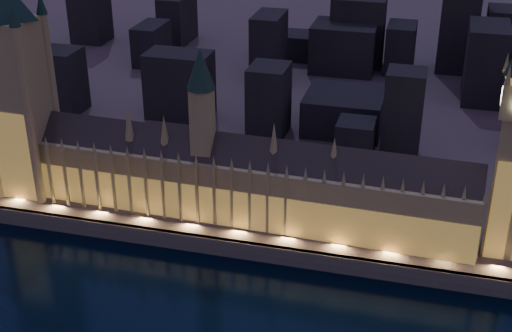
# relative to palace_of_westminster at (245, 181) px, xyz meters

# --- Properties ---
(ground_plane) EXTENTS (2000.00, 2000.00, 0.00)m
(ground_plane) POSITION_rel_palace_of_westminster_xyz_m (1.85, -61.75, -26.37)
(ground_plane) COLOR black
(ground_plane) RESTS_ON ground
(embankment_wall) EXTENTS (2000.00, 2.50, 8.00)m
(embankment_wall) POSITION_rel_palace_of_westminster_xyz_m (1.85, -20.75, -22.37)
(embankment_wall) COLOR #424B4B
(embankment_wall) RESTS_ON ground
(palace_of_westminster) EXTENTS (202.00, 26.66, 78.00)m
(palace_of_westminster) POSITION_rel_palace_of_westminster_xyz_m (0.00, 0.00, 0.00)
(palace_of_westminster) COLOR #8A8257
(palace_of_westminster) RESTS_ON north_bank
(victoria_tower) EXTENTS (31.68, 31.68, 114.25)m
(victoria_tower) POSITION_rel_palace_of_westminster_xyz_m (-108.15, 0.17, 38.17)
(victoria_tower) COLOR #8A8257
(victoria_tower) RESTS_ON north_bank
(city_backdrop) EXTENTS (487.16, 215.63, 80.50)m
(city_backdrop) POSITION_rel_palace_of_westminster_xyz_m (38.40, 184.70, 4.99)
(city_backdrop) COLOR black
(city_backdrop) RESTS_ON north_bank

